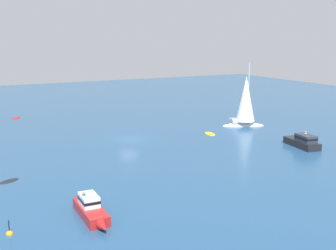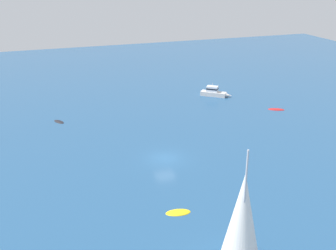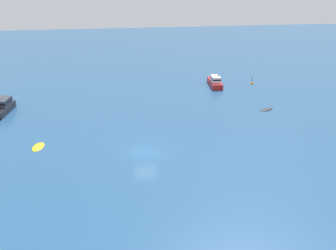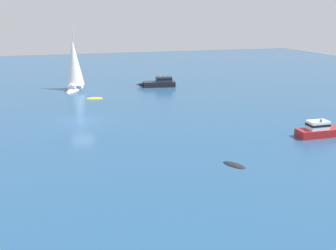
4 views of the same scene
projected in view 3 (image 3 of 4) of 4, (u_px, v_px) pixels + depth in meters
The scene contains 6 objects.
ground_plane at pixel (146, 152), 49.32m from camera, with size 160.00×160.00×0.00m, color navy.
skiff at pixel (267, 110), 61.90m from camera, with size 1.88×2.42×0.30m.
launch at pixel (1, 108), 60.50m from camera, with size 7.04×2.89×2.28m.
motor_cruiser_1 at pixel (215, 81), 72.49m from camera, with size 6.52×1.76×2.04m.
dinghy at pixel (38, 147), 50.46m from camera, with size 2.68×1.62×0.35m.
channel_buoy at pixel (252, 84), 73.59m from camera, with size 0.54×0.54×1.36m.
Camera 3 is at (44.59, -2.98, 21.23)m, focal length 47.70 mm.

